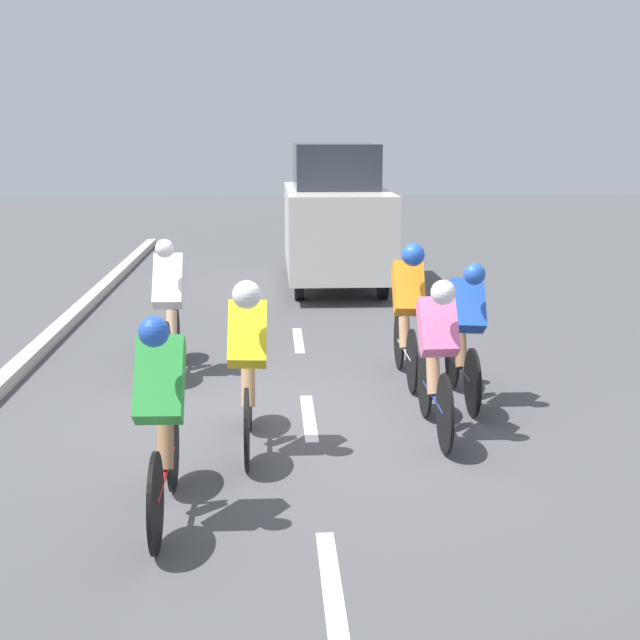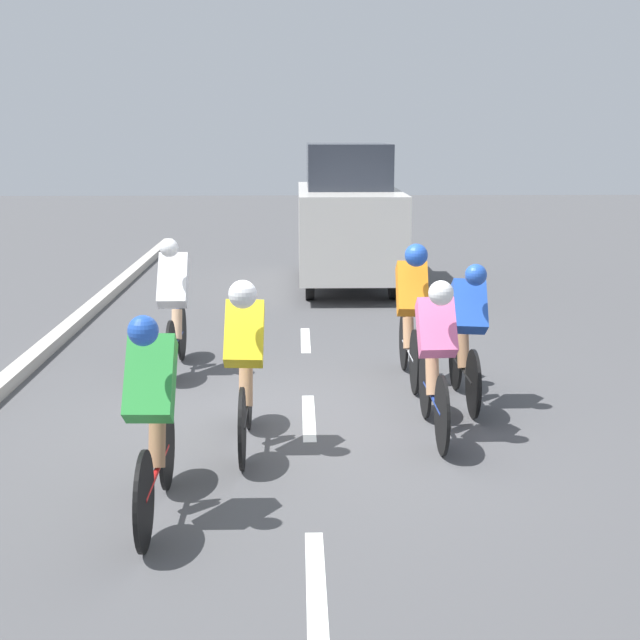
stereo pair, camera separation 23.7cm
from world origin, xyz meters
The scene contains 11 objects.
ground_plane centered at (0.00, 0.00, 0.00)m, with size 60.00×60.00×0.00m, color #4C4C4F.
lane_stripe_near centered at (0.00, 3.06, 0.00)m, with size 0.12×1.40×0.01m, color white.
lane_stripe_mid centered at (0.00, -0.14, 0.00)m, with size 0.12×1.40×0.01m, color white.
lane_stripe_far centered at (0.00, -3.34, 0.00)m, with size 0.12×1.40×0.01m, color white.
cyclist_green centered at (1.10, 2.12, 0.79)m, with size 0.33×1.71×1.52m.
cyclist_yellow centered at (0.55, 0.72, 0.80)m, with size 0.33×1.69×1.51m.
cyclist_orange centered at (-1.11, -1.32, 0.82)m, with size 0.33×1.63×1.54m.
cyclist_white centered at (1.48, -1.84, 0.80)m, with size 0.32×1.63×1.55m.
cyclist_blue centered at (-1.57, -0.52, 0.76)m, with size 0.34×1.63×1.45m.
cyclist_pink centered at (-1.10, 0.44, 0.76)m, with size 0.33×1.67×1.46m.
support_car centered at (-0.78, -7.53, 1.21)m, with size 1.70×4.11×2.46m.
Camera 2 is at (0.10, 7.97, 2.68)m, focal length 50.00 mm.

